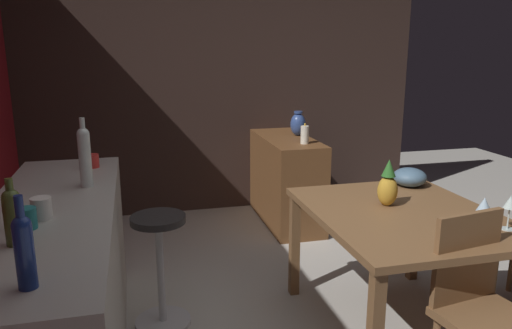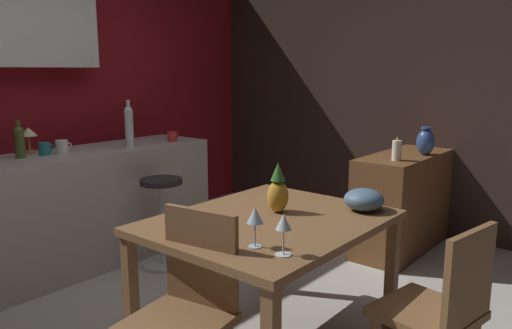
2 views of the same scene
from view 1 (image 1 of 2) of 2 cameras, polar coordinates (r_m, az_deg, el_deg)
The scene contains 18 objects.
wall_side_right at distance 4.91m, azimuth -6.12°, elevation 9.53°, with size 0.10×4.40×2.60m, color #33231E.
dining_table at distance 2.92m, azimuth 16.77°, elevation -6.84°, with size 1.23×1.00×0.74m.
kitchen_counter at distance 2.70m, azimuth -22.11°, elevation -13.77°, with size 2.10×0.60×0.90m, color #B2ADA3.
sideboard_cabinet at distance 4.65m, azimuth 3.52°, elevation -1.81°, with size 1.10×0.44×0.82m, color brown.
chair_near_window at distance 2.54m, azimuth 24.81°, elevation -14.71°, with size 0.46×0.46×0.91m.
bar_stool at distance 3.01m, azimuth -11.09°, elevation -11.77°, with size 0.34×0.34×0.70m.
wine_glass_left at distance 2.68m, azimuth 25.08°, elevation -4.37°, with size 0.07×0.07×0.18m.
wine_glass_right at distance 2.78m, azimuth 27.54°, elevation -4.08°, with size 0.07×0.07×0.18m.
pineapple_centerpiece at distance 2.94m, azimuth 15.13°, elevation -2.43°, with size 0.12×0.12×0.28m.
fruit_bowl at distance 3.40m, azimuth 17.49°, elevation -1.41°, with size 0.22×0.22×0.12m, color slate.
wine_bottle_cobalt at distance 1.71m, azimuth -25.44°, elevation -8.77°, with size 0.06×0.06×0.31m.
wine_bottle_olive at distance 2.10m, azimuth -26.53°, elevation -5.22°, with size 0.07×0.07×0.27m.
wine_bottle_clear at distance 2.79m, azimuth -19.35°, elevation 1.10°, with size 0.07×0.07×0.38m.
cup_white at distance 2.37m, azimuth -23.75°, elevation -4.69°, with size 0.12×0.09×0.10m.
cup_teal at distance 2.28m, azimuth -25.19°, elevation -5.70°, with size 0.12×0.08×0.09m.
cup_red at distance 3.26m, azimuth -18.57°, elevation 0.41°, with size 0.12×0.08×0.08m.
pillar_candle_tall at distance 4.26m, azimuth 5.70°, elevation 3.47°, with size 0.07×0.07×0.18m.
vase_ceramic_blue at distance 4.65m, azimuth 4.92°, elevation 4.72°, with size 0.14×0.14×0.23m.
Camera 1 is at (-2.30, 1.00, 1.65)m, focal length 34.28 mm.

